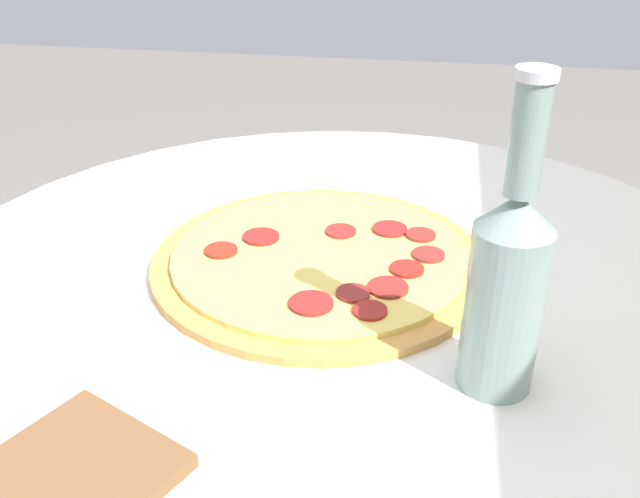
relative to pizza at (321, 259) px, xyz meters
The scene contains 3 objects.
table 0.18m from the pizza, 50.47° to the left, with size 0.95×0.95×0.73m.
pizza is the anchor object (origin of this frame).
beer_bottle 0.26m from the pizza, 46.05° to the left, with size 0.06×0.06×0.27m.
Camera 1 is at (0.65, 0.09, 1.12)m, focal length 40.00 mm.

